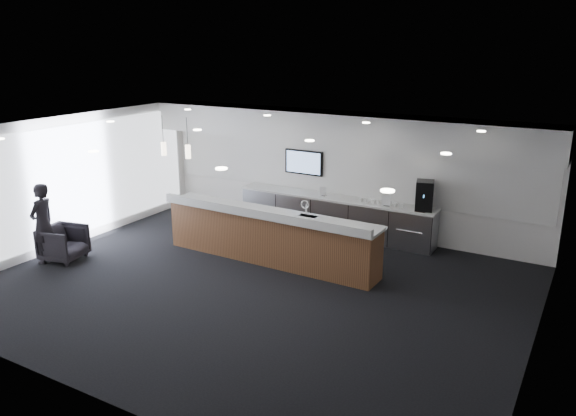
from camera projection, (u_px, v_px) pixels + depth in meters
The scene contains 27 objects.
ground at pixel (253, 287), 10.88m from camera, with size 10.00×10.00×0.00m, color black.
ceiling at pixel (250, 133), 10.02m from camera, with size 10.00×8.00×0.02m, color black.
back_wall at pixel (341, 172), 13.78m from camera, with size 10.00×0.02×3.00m, color white.
left_wall at pixel (69, 181), 12.83m from camera, with size 0.02×8.00×3.00m, color white.
right_wall at pixel (542, 264), 8.07m from camera, with size 0.02×8.00×3.00m, color white.
soffit_bulkhead at pixel (335, 127), 13.07m from camera, with size 10.00×0.90×0.70m, color silver.
alcove_panel at pixel (341, 168), 13.72m from camera, with size 9.80×0.06×1.40m, color silver.
window_blinds_wall at pixel (70, 182), 12.82m from camera, with size 0.04×7.36×2.55m, color #CFE5F9.
back_credenza at pixel (334, 215), 13.77m from camera, with size 5.06×0.66×0.95m.
wall_tv at pixel (304, 162), 14.13m from camera, with size 1.05×0.08×0.62m.
pendant_left at pixel (178, 154), 12.05m from camera, with size 0.12×0.12×0.30m, color #F6E1C0.
pendant_right at pixel (154, 151), 12.38m from camera, with size 0.12×0.12×0.30m, color #F6E1C0.
ceiling_can_lights at pixel (250, 135), 10.03m from camera, with size 7.00×5.00×0.02m, color white, non-canonical shape.
service_counter at pixel (269, 236), 12.01m from camera, with size 5.02×0.93×1.49m.
coffee_machine at pixel (424, 195), 12.49m from camera, with size 0.48×0.55×0.67m.
info_sign_left at pixel (323, 191), 13.69m from camera, with size 0.16×0.02×0.22m, color white.
info_sign_right at pixel (386, 200), 12.85m from camera, with size 0.19×0.02×0.25m, color white.
armchair at pixel (64, 243), 12.16m from camera, with size 0.81×0.83×0.76m, color black.
lounge_guest at pixel (43, 223), 11.91m from camera, with size 0.63×0.42×1.73m, color black.
cup_0 at pixel (402, 206), 12.74m from camera, with size 0.09×0.09×0.08m, color white.
cup_1 at pixel (396, 205), 12.81m from camera, with size 0.09×0.09×0.08m, color white.
cup_2 at pixel (390, 204), 12.88m from camera, with size 0.09×0.09×0.08m, color white.
cup_3 at pixel (384, 203), 12.94m from camera, with size 0.09×0.09×0.08m, color white.
cup_4 at pixel (378, 202), 13.01m from camera, with size 0.09×0.09×0.08m, color white.
cup_5 at pixel (373, 201), 13.08m from camera, with size 0.09×0.09×0.08m, color white.
cup_6 at pixel (367, 201), 13.14m from camera, with size 0.09×0.09×0.08m, color white.
cup_7 at pixel (362, 200), 13.21m from camera, with size 0.09×0.09×0.08m, color white.
Camera 1 is at (5.56, -8.33, 4.58)m, focal length 35.00 mm.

